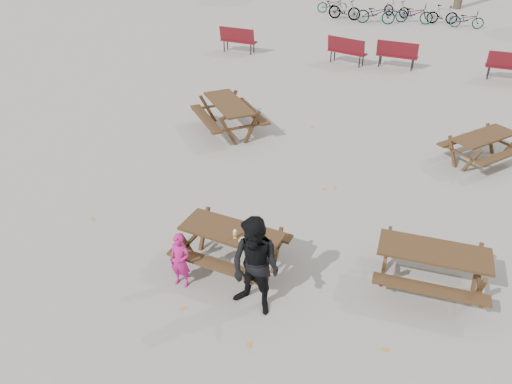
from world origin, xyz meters
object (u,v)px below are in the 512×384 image
at_px(food_tray, 245,241).
at_px(picnic_table_far, 481,149).
at_px(main_picnic_table, 232,239).
at_px(picnic_table_north, 229,117).
at_px(child, 180,261).
at_px(adult, 255,267).
at_px(picnic_table_east, 431,268).
at_px(soda_bottle, 235,234).

height_order(food_tray, picnic_table_far, food_tray).
bearing_deg(picnic_table_far, main_picnic_table, -177.70).
bearing_deg(picnic_table_north, food_tray, -17.94).
relative_size(food_tray, child, 0.17).
xyz_separation_m(adult, picnic_table_east, (2.45, 1.76, -0.49)).
bearing_deg(food_tray, picnic_table_east, 21.22).
bearing_deg(soda_bottle, picnic_table_far, 60.77).
relative_size(adult, picnic_table_east, 0.97).
height_order(soda_bottle, picnic_table_far, soda_bottle).
relative_size(picnic_table_east, picnic_table_far, 1.07).
height_order(child, picnic_table_north, child).
relative_size(picnic_table_east, picnic_table_north, 0.91).
height_order(child, picnic_table_far, child).
xyz_separation_m(food_tray, picnic_table_north, (-3.12, 5.21, -0.36)).
relative_size(child, picnic_table_east, 0.57).
relative_size(soda_bottle, picnic_table_north, 0.08).
height_order(soda_bottle, adult, adult).
bearing_deg(food_tray, picnic_table_north, 120.90).
bearing_deg(soda_bottle, picnic_table_north, 119.38).
bearing_deg(child, picnic_table_far, 55.42).
bearing_deg(main_picnic_table, soda_bottle, -46.17).
height_order(main_picnic_table, child, child).
xyz_separation_m(main_picnic_table, picnic_table_far, (3.70, 6.15, -0.22)).
bearing_deg(picnic_table_far, picnic_table_east, -150.93).
xyz_separation_m(soda_bottle, adult, (0.70, -0.64, 0.03)).
relative_size(main_picnic_table, food_tray, 10.00).
height_order(child, picnic_table_east, child).
xyz_separation_m(main_picnic_table, soda_bottle, (0.16, -0.17, 0.26)).
relative_size(child, adult, 0.59).
distance_m(main_picnic_table, food_tray, 0.46).
relative_size(adult, picnic_table_far, 1.04).
xyz_separation_m(main_picnic_table, adult, (0.86, -0.81, 0.29)).
bearing_deg(adult, soda_bottle, 145.82).
relative_size(soda_bottle, child, 0.16).
relative_size(food_tray, soda_bottle, 1.06).
relative_size(main_picnic_table, adult, 1.02).
distance_m(child, picnic_table_far, 8.17).
distance_m(child, adult, 1.45).
relative_size(picnic_table_north, picnic_table_far, 1.19).
bearing_deg(child, food_tray, 32.40).
xyz_separation_m(picnic_table_east, picnic_table_far, (0.39, 5.19, -0.03)).
xyz_separation_m(main_picnic_table, child, (-0.54, -0.84, -0.07)).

